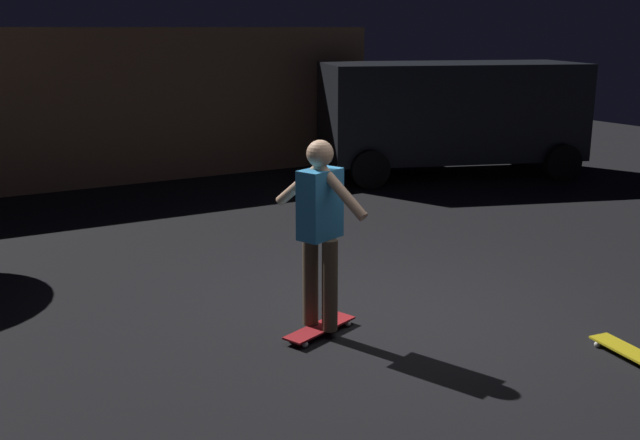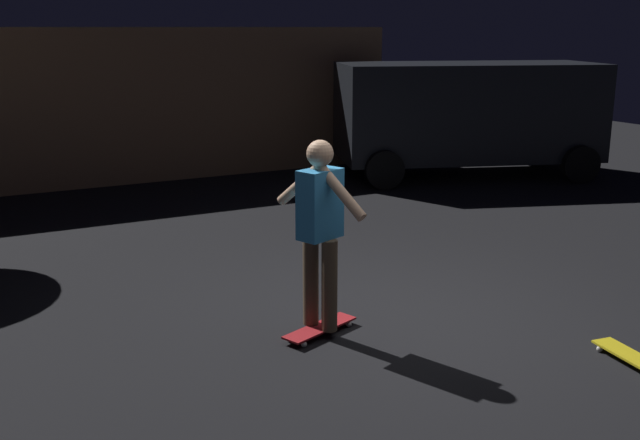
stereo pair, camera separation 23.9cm
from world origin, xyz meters
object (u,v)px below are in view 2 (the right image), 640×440
at_px(parked_van, 468,112).
at_px(skateboard_ridden, 320,328).
at_px(skater, 320,222).
at_px(skateboard_spare, 634,358).

height_order(parked_van, skateboard_ridden, parked_van).
xyz_separation_m(parked_van, skater, (-5.80, -5.31, -0.12)).
height_order(parked_van, skateboard_spare, parked_van).
xyz_separation_m(parked_van, skateboard_ridden, (-5.80, -5.31, -1.11)).
height_order(skateboard_ridden, skater, skater).
distance_m(skateboard_ridden, skateboard_spare, 2.62).
bearing_deg(parked_van, skater, -137.53).
distance_m(skateboard_ridden, skater, 0.98).
height_order(skateboard_ridden, skateboard_spare, same).
bearing_deg(skateboard_spare, skateboard_ridden, 138.56).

